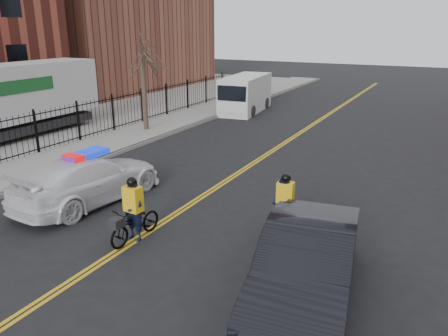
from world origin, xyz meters
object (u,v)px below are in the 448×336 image
police_cruiser (89,179)px  cyclist_far (284,209)px  dark_sedan (307,265)px  cyclist_near (134,218)px  cargo_van (245,95)px

police_cruiser → cyclist_far: bearing=-167.8°
dark_sedan → cyclist_near: size_ratio=2.80×
dark_sedan → cargo_van: cargo_van is taller
police_cruiser → cyclist_near: bearing=158.7°
police_cruiser → dark_sedan: 8.28m
cyclist_near → cyclist_far: size_ratio=1.07×
cargo_van → cyclist_near: 18.98m
police_cruiser → cyclist_near: (3.06, -1.49, -0.15)m
police_cruiser → cargo_van: size_ratio=0.94×
police_cruiser → cargo_van: cargo_van is taller
dark_sedan → cargo_van: size_ratio=0.89×
cargo_van → cyclist_far: 18.10m
dark_sedan → cyclist_near: bearing=164.4°
dark_sedan → cyclist_far: size_ratio=3.00×
police_cruiser → dark_sedan: dark_sedan is taller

